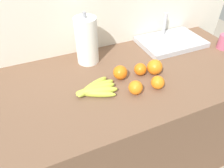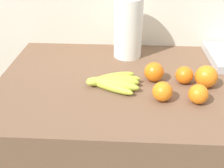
{
  "view_description": "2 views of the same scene",
  "coord_description": "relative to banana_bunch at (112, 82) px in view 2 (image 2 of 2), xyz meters",
  "views": [
    {
      "loc": [
        -0.49,
        -0.77,
        1.58
      ],
      "look_at": [
        -0.19,
        -0.07,
        0.94
      ],
      "focal_mm": 32.55,
      "sensor_mm": 36.0,
      "label": 1
    },
    {
      "loc": [
        -0.23,
        -0.93,
        1.44
      ],
      "look_at": [
        -0.27,
        -0.12,
        0.95
      ],
      "focal_mm": 43.39,
      "sensor_mm": 36.0,
      "label": 2
    }
  ],
  "objects": [
    {
      "name": "wall_back",
      "position": [
        0.27,
        0.44,
        -0.27
      ],
      "size": [
        1.86,
        0.06,
        1.3
      ],
      "primitive_type": "cube",
      "color": "silver",
      "rests_on": "ground"
    },
    {
      "name": "paper_towel_roll",
      "position": [
        0.05,
        0.28,
        0.11
      ],
      "size": [
        0.12,
        0.12,
        0.3
      ],
      "color": "white",
      "rests_on": "counter"
    },
    {
      "name": "orange_right",
      "position": [
        0.3,
        -0.09,
        0.01
      ],
      "size": [
        0.07,
        0.07,
        0.07
      ],
      "primitive_type": "sphere",
      "color": "orange",
      "rests_on": "counter"
    },
    {
      "name": "orange_far_right",
      "position": [
        0.18,
        -0.08,
        0.01
      ],
      "size": [
        0.07,
        0.07,
        0.07
      ],
      "primitive_type": "sphere",
      "color": "orange",
      "rests_on": "counter"
    },
    {
      "name": "orange_back_right",
      "position": [
        0.35,
        0.02,
        0.02
      ],
      "size": [
        0.08,
        0.08,
        0.08
      ],
      "primitive_type": "sphere",
      "color": "orange",
      "rests_on": "counter"
    },
    {
      "name": "counter",
      "position": [
        0.27,
        0.06,
        -0.47
      ],
      "size": [
        1.46,
        0.71,
        0.9
      ],
      "primitive_type": "cube",
      "color": "brown",
      "rests_on": "ground"
    },
    {
      "name": "orange_back_left",
      "position": [
        0.27,
        0.04,
        0.01
      ],
      "size": [
        0.07,
        0.07,
        0.07
      ],
      "primitive_type": "sphere",
      "color": "orange",
      "rests_on": "counter"
    },
    {
      "name": "banana_bunch",
      "position": [
        0.0,
        0.0,
        0.0
      ],
      "size": [
        0.21,
        0.17,
        0.04
      ],
      "color": "#BACA3F",
      "rests_on": "counter"
    },
    {
      "name": "orange_center",
      "position": [
        0.16,
        0.06,
        0.02
      ],
      "size": [
        0.08,
        0.08,
        0.08
      ],
      "primitive_type": "sphere",
      "color": "orange",
      "rests_on": "counter"
    }
  ]
}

